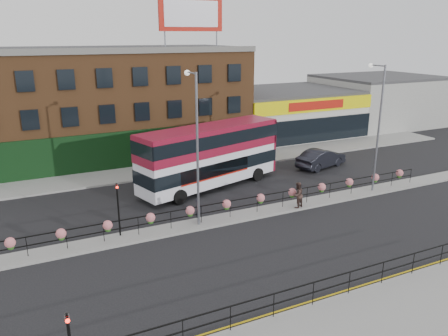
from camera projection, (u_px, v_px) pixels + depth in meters
name	position (u px, v px, depth m)	size (l,w,h in m)	color
ground	(244.00, 216.00, 28.61)	(120.00, 120.00, 0.00)	black
south_pavement	(379.00, 318.00, 18.24)	(60.00, 4.00, 0.15)	gray
north_pavement	(180.00, 167.00, 38.93)	(60.00, 4.00, 0.15)	gray
median	(244.00, 215.00, 28.59)	(60.00, 1.60, 0.15)	gray
yellow_line_inner	(342.00, 291.00, 20.24)	(60.00, 0.10, 0.01)	gold
yellow_line_outer	(345.00, 293.00, 20.09)	(60.00, 0.10, 0.01)	gold
brick_building	(112.00, 102.00, 42.66)	(25.00, 12.21, 10.30)	brown
supermarket	(284.00, 112.00, 51.60)	(15.00, 12.25, 5.30)	silver
warehouse_east	(378.00, 100.00, 57.64)	(14.50, 12.00, 6.30)	#9F9F9A
billboard	(191.00, 14.00, 38.70)	(6.00, 0.29, 4.40)	#AF140A
median_railing	(244.00, 202.00, 28.30)	(30.04, 0.56, 1.23)	black
south_railing	(314.00, 288.00, 18.79)	(20.04, 0.05, 1.12)	black
double_decker_bus	(210.00, 150.00, 33.29)	(12.27, 5.96, 4.84)	white
car	(321.00, 158.00, 38.95)	(5.39, 3.06, 1.68)	black
pedestrian_a	(198.00, 210.00, 27.31)	(0.51, 0.64, 1.54)	black
pedestrian_b	(298.00, 195.00, 29.48)	(1.04, 0.92, 1.79)	#3F2C27
lamp_column_west	(196.00, 137.00, 25.67)	(0.33, 1.63, 9.29)	slate
lamp_column_east	(377.00, 118.00, 31.60)	(0.33, 1.63, 9.29)	slate
traffic_light_median	(118.00, 198.00, 24.92)	(0.15, 0.28, 3.65)	black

